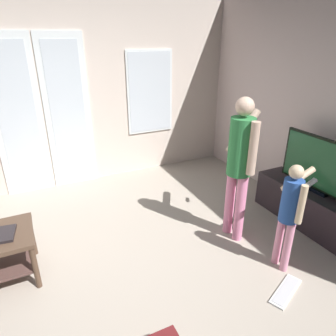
{
  "coord_description": "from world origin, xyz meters",
  "views": [
    {
      "loc": [
        -0.36,
        -2.14,
        2.1
      ],
      "look_at": [
        0.77,
        0.19,
        0.96
      ],
      "focal_mm": 32.11,
      "sensor_mm": 36.0,
      "label": 1
    }
  ],
  "objects": [
    {
      "name": "flat_screen_tv",
      "position": [
        2.51,
        -0.09,
        0.78
      ],
      "size": [
        0.08,
        0.96,
        0.64
      ],
      "color": "black",
      "rests_on": "tv_stand"
    },
    {
      "name": "loose_keyboard",
      "position": [
        1.47,
        -0.78,
        0.01
      ],
      "size": [
        0.46,
        0.29,
        0.02
      ],
      "color": "white",
      "rests_on": "ground_plane"
    },
    {
      "name": "ground_plane",
      "position": [
        0.0,
        0.0,
        -0.01
      ],
      "size": [
        5.66,
        4.77,
        0.02
      ],
      "primitive_type": "cube",
      "color": "#AC9F90"
    },
    {
      "name": "person_child",
      "position": [
        1.68,
        -0.5,
        0.66
      ],
      "size": [
        0.5,
        0.29,
        1.09
      ],
      "color": "pink",
      "rests_on": "ground_plane"
    },
    {
      "name": "person_adult",
      "position": [
        1.57,
        0.13,
        0.94
      ],
      "size": [
        0.52,
        0.45,
        1.58
      ],
      "color": "pink",
      "rests_on": "ground_plane"
    },
    {
      "name": "wall_back_with_doors",
      "position": [
        0.03,
        2.35,
        1.33
      ],
      "size": [
        5.66,
        0.09,
        2.74
      ],
      "color": "beige",
      "rests_on": "ground_plane"
    },
    {
      "name": "tv_stand",
      "position": [
        2.51,
        -0.1,
        0.23
      ],
      "size": [
        0.41,
        1.4,
        0.45
      ],
      "color": "#2A2126",
      "rests_on": "ground_plane"
    }
  ]
}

